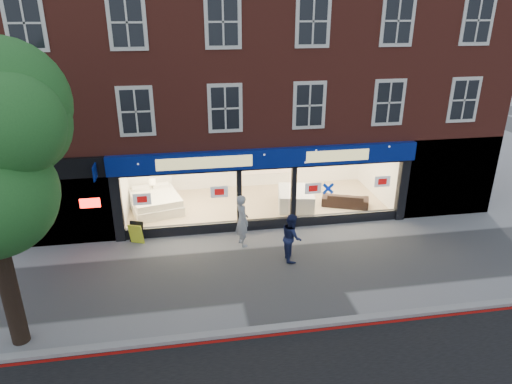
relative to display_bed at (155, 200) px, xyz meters
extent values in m
plane|color=gray|center=(4.33, -5.50, -0.48)|extent=(120.00, 120.00, 0.00)
cube|color=#8C0A07|center=(4.33, -8.60, -0.47)|extent=(60.00, 0.10, 0.01)
cube|color=gray|center=(4.33, -8.40, -0.42)|extent=(60.00, 0.25, 0.12)
cube|color=tan|center=(4.33, -0.25, -0.43)|extent=(11.00, 4.50, 0.10)
cube|color=maroon|center=(4.33, 1.50, 6.17)|extent=(19.00, 8.00, 6.70)
cube|color=navy|center=(4.33, -2.62, 2.47)|extent=(11.40, 0.28, 0.70)
cube|color=black|center=(4.33, -2.42, -0.28)|extent=(11.00, 0.18, 0.40)
cube|color=black|center=(-1.17, -2.45, 0.82)|extent=(0.35, 0.30, 2.60)
cube|color=black|center=(9.83, -2.45, 0.82)|extent=(0.35, 0.30, 2.60)
cube|color=white|center=(1.08, -2.50, 0.97)|extent=(4.20, 0.02, 2.10)
cube|color=white|center=(7.58, -2.50, 0.97)|extent=(4.20, 0.02, 2.10)
cube|color=white|center=(4.33, -2.25, 0.67)|extent=(1.80, 0.02, 2.10)
cube|color=silver|center=(4.33, 2.00, 0.82)|extent=(11.00, 0.20, 2.60)
cube|color=#FFEAC6|center=(4.33, -0.25, 2.12)|extent=(11.00, 4.50, 0.12)
cube|color=black|center=(-3.27, -2.20, 1.17)|extent=(3.80, 0.60, 3.30)
cube|color=#FF140C|center=(-2.07, -2.55, 1.12)|extent=(0.70, 0.04, 0.35)
cube|color=black|center=(11.83, -2.30, 1.17)|extent=(4.00, 0.40, 3.30)
cylinder|color=black|center=(-3.17, -7.70, 1.72)|extent=(0.44, 0.44, 4.40)
sphere|color=#225C23|center=(-2.47, -8.10, 4.92)|extent=(2.40, 2.40, 2.40)
cube|color=white|center=(0.03, -0.13, -0.18)|extent=(2.41, 2.66, 0.40)
cube|color=white|center=(0.03, -0.13, 0.16)|extent=(2.32, 2.56, 0.28)
cube|color=white|center=(-0.26, 1.02, 0.30)|extent=(1.99, 0.61, 1.36)
cube|color=white|center=(-0.57, 0.55, 0.37)|extent=(0.80, 0.53, 0.14)
cube|color=white|center=(0.25, 0.76, 0.37)|extent=(0.80, 0.53, 0.14)
cube|color=brown|center=(-0.07, 0.53, -0.10)|extent=(0.57, 0.57, 0.55)
cube|color=silver|center=(5.93, -0.75, -0.26)|extent=(1.77, 2.08, 0.24)
cube|color=silver|center=(5.93, -0.75, -0.01)|extent=(1.77, 2.08, 0.24)
cube|color=silver|center=(5.93, -0.75, 0.23)|extent=(1.77, 2.08, 0.24)
imported|color=black|center=(8.03, -1.06, -0.09)|extent=(2.10, 1.45, 0.57)
cube|color=yellow|center=(-0.57, -2.80, -0.07)|extent=(0.62, 0.51, 0.81)
imported|color=#A7A9AF|center=(3.24, -3.55, 0.49)|extent=(0.63, 0.80, 1.94)
imported|color=#192048|center=(4.74, -4.84, 0.37)|extent=(0.66, 0.83, 1.68)
camera|label=1|loc=(1.29, -18.10, 7.64)|focal=32.00mm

